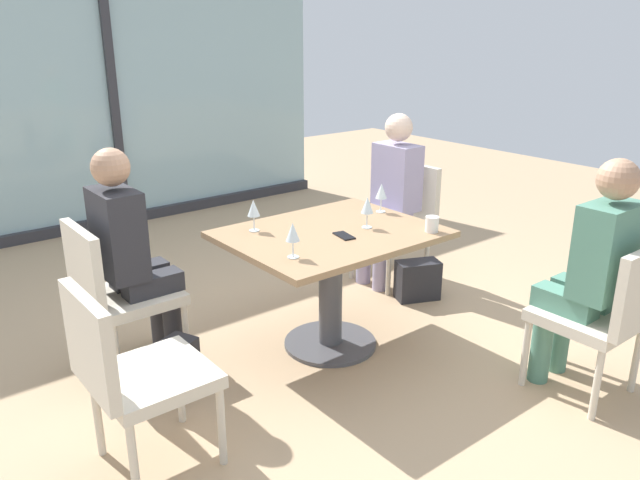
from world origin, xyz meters
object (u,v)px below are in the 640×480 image
dining_table_main (331,262)px  wine_glass_2 (381,192)px  chair_front_right (607,310)px  cell_phone_on_table (344,236)px  chair_side_end (131,369)px  wine_glass_0 (293,233)px  wine_glass_1 (254,209)px  handbag_0 (418,280)px  coffee_cup (432,224)px  wine_glass_3 (367,206)px  person_far_right (390,192)px  person_front_right (592,266)px  person_far_left (131,249)px  chair_far_right (400,215)px  handbag_1 (171,369)px  chair_far_left (115,289)px

dining_table_main → wine_glass_2: bearing=11.9°
chair_front_right → cell_phone_on_table: (-0.73, 1.18, 0.24)m
chair_side_end → wine_glass_0: bearing=8.1°
wine_glass_2 → wine_glass_0: bearing=-161.3°
wine_glass_1 → handbag_0: size_ratio=0.62×
coffee_cup → cell_phone_on_table: 0.51m
wine_glass_3 → person_far_right: bearing=37.1°
wine_glass_2 → person_front_right: bearing=-79.6°
dining_table_main → person_far_right: person_far_right is taller
person_far_left → coffee_cup: person_far_left is taller
wine_glass_3 → chair_side_end: bearing=-170.5°
chair_far_right → coffee_cup: chair_far_right is taller
dining_table_main → wine_glass_3: bearing=-20.7°
handbag_1 → wine_glass_3: bearing=-32.5°
person_far_left → cell_phone_on_table: bearing=-32.5°
person_far_left → chair_far_right: bearing=0.0°
chair_far_right → wine_glass_0: wine_glass_0 is taller
chair_far_left → wine_glass_1: (0.76, -0.23, 0.37)m
dining_table_main → person_front_right: size_ratio=0.93×
person_far_right → wine_glass_1: size_ratio=6.81×
wine_glass_0 → handbag_1: wine_glass_0 is taller
dining_table_main → person_far_right: bearing=27.4°
chair_far_left → wine_glass_0: size_ratio=4.70×
coffee_cup → chair_far_right: bearing=53.5°
wine_glass_1 → handbag_1: bearing=-165.9°
person_front_right → chair_far_left: bearing=137.1°
person_far_left → person_front_right: same height
dining_table_main → person_front_right: person_front_right is taller
chair_side_end → cell_phone_on_table: size_ratio=6.04×
wine_glass_1 → wine_glass_2: bearing=-12.0°
chair_front_right → wine_glass_3: size_ratio=4.70×
person_far_right → chair_side_end: bearing=-160.0°
person_far_left → wine_glass_3: (1.19, -0.59, 0.16)m
handbag_1 → coffee_cup: bearing=-41.8°
chair_far_right → chair_side_end: 2.60m
wine_glass_0 → wine_glass_1: same height
chair_far_left → person_front_right: bearing=-42.9°
dining_table_main → person_far_left: (-0.99, 0.51, 0.16)m
coffee_cup → handbag_1: bearing=161.4°
person_far_right → person_front_right: size_ratio=1.00×
chair_far_left → wine_glass_3: (1.30, -0.59, 0.37)m
chair_far_left → chair_front_right: 2.57m
coffee_cup → handbag_0: bearing=47.0°
chair_far_left → coffee_cup: (1.54, -0.88, 0.28)m
chair_side_end → coffee_cup: 1.83m
chair_far_right → coffee_cup: size_ratio=9.67×
wine_glass_1 → person_far_left: bearing=160.4°
chair_far_left → coffee_cup: size_ratio=9.67×
person_far_right → person_far_left: same height
person_front_right → wine_glass_0: 1.52m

